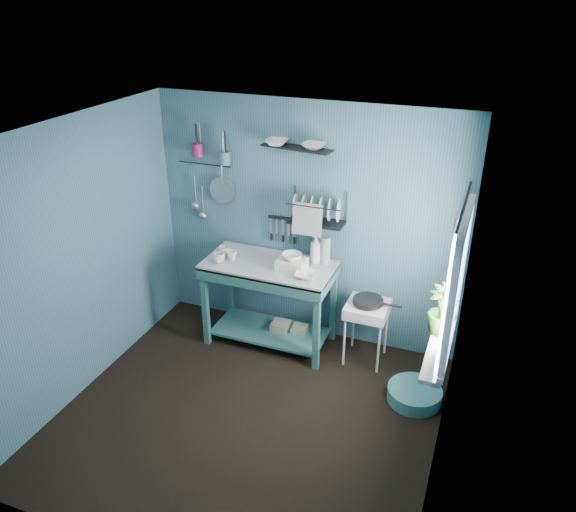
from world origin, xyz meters
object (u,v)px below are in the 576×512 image
(wash_tub, at_px, (292,264))
(mug_right, at_px, (224,251))
(water_bottle, at_px, (326,250))
(storage_tin_small, at_px, (299,334))
(dish_rack, at_px, (317,208))
(work_counter, at_px, (270,303))
(soap_bottle, at_px, (316,248))
(potted_plant, at_px, (442,310))
(mug_left, at_px, (219,258))
(colander, at_px, (222,190))
(hotplate_stand, at_px, (366,332))
(utensil_cup_magenta, at_px, (197,150))
(storage_tin_large, at_px, (281,331))
(mug_mid, at_px, (232,256))
(frying_pan, at_px, (368,301))
(utensil_cup_teal, at_px, (225,158))
(floor_basin, at_px, (414,394))

(wash_tub, bearing_deg, mug_right, 178.47)
(water_bottle, distance_m, storage_tin_small, 1.00)
(wash_tub, bearing_deg, dish_rack, 56.84)
(work_counter, bearing_deg, soap_bottle, 16.62)
(dish_rack, distance_m, potted_plant, 1.57)
(mug_left, relative_size, colander, 0.44)
(work_counter, relative_size, water_bottle, 4.68)
(hotplate_stand, bearing_deg, dish_rack, 171.28)
(storage_tin_small, bearing_deg, utensil_cup_magenta, 170.56)
(wash_tub, relative_size, storage_tin_small, 1.40)
(potted_plant, height_order, storage_tin_large, potted_plant)
(soap_bottle, distance_m, colander, 1.16)
(colander, distance_m, storage_tin_large, 1.61)
(wash_tub, height_order, dish_rack, dish_rack)
(mug_mid, height_order, utensil_cup_magenta, utensil_cup_magenta)
(mug_mid, height_order, water_bottle, water_bottle)
(storage_tin_large, bearing_deg, wash_tub, -25.02)
(mug_right, relative_size, wash_tub, 0.44)
(soap_bottle, bearing_deg, storage_tin_small, -135.00)
(frying_pan, relative_size, utensil_cup_teal, 2.31)
(mug_mid, bearing_deg, work_counter, 8.97)
(work_counter, distance_m, water_bottle, 0.83)
(potted_plant, distance_m, storage_tin_small, 1.81)
(wash_tub, bearing_deg, potted_plant, -16.99)
(storage_tin_small, bearing_deg, water_bottle, 32.47)
(soap_bottle, relative_size, dish_rack, 0.54)
(mug_right, height_order, storage_tin_large, mug_right)
(hotplate_stand, bearing_deg, water_bottle, 168.84)
(work_counter, xyz_separation_m, mug_right, (-0.50, 0.00, 0.51))
(dish_rack, height_order, storage_tin_large, dish_rack)
(dish_rack, bearing_deg, work_counter, -143.84)
(mug_right, height_order, utensil_cup_teal, utensil_cup_teal)
(potted_plant, distance_m, floor_basin, 1.00)
(storage_tin_small, bearing_deg, colander, 166.49)
(soap_bottle, bearing_deg, utensil_cup_teal, 175.54)
(hotplate_stand, relative_size, storage_tin_small, 3.23)
(work_counter, bearing_deg, storage_tin_large, 17.73)
(soap_bottle, relative_size, utensil_cup_magenta, 2.30)
(colander, xyz_separation_m, potted_plant, (2.39, -0.78, -0.46))
(potted_plant, bearing_deg, hotplate_stand, 144.07)
(utensil_cup_teal, distance_m, storage_tin_small, 1.99)
(wash_tub, height_order, storage_tin_large, wash_tub)
(soap_bottle, distance_m, frying_pan, 0.73)
(hotplate_stand, height_order, floor_basin, hotplate_stand)
(storage_tin_large, bearing_deg, soap_bottle, 25.11)
(storage_tin_small, bearing_deg, frying_pan, -2.31)
(water_bottle, bearing_deg, soap_bottle, -168.69)
(mug_right, height_order, hotplate_stand, mug_right)
(work_counter, distance_m, utensil_cup_teal, 1.55)
(mug_mid, bearing_deg, dish_rack, 20.00)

